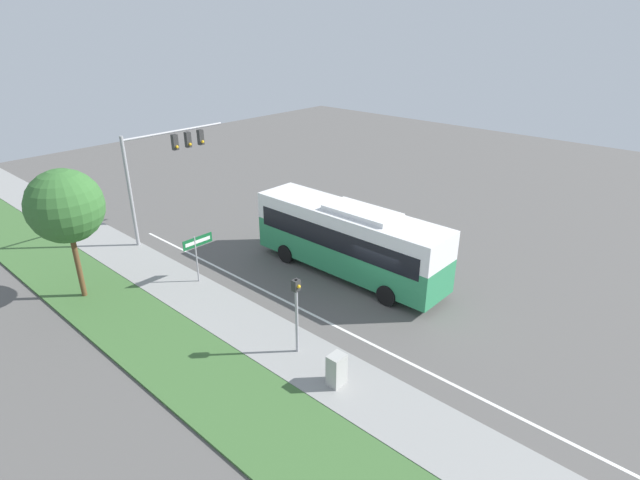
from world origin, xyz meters
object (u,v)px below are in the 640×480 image
Objects in this scene: bus at (348,237)px; signal_gantry at (163,159)px; pedestrian_signal at (297,305)px; street_sign at (197,249)px; utility_cabinet at (337,370)px.

signal_gantry is (-3.29, 11.10, 2.68)m from bus.
pedestrian_signal is 1.31× the size of street_sign.
utility_cabinet is (-7.02, -5.21, -1.33)m from bus.
street_sign is (-2.40, -6.25, -2.88)m from signal_gantry.
pedestrian_signal reaches higher than utility_cabinet.
bus is 3.24× the size of pedestrian_signal.
bus is 1.62× the size of signal_gantry.
street_sign is (0.90, 7.69, -0.37)m from pedestrian_signal.
street_sign reaches higher than utility_cabinet.
signal_gantry reaches higher than pedestrian_signal.
pedestrian_signal is at bearing -103.32° from signal_gantry.
bus is at bearing 36.61° from utility_cabinet.
pedestrian_signal is 7.75m from street_sign.
pedestrian_signal is 2.84m from utility_cabinet.
street_sign is at bearing -111.01° from signal_gantry.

